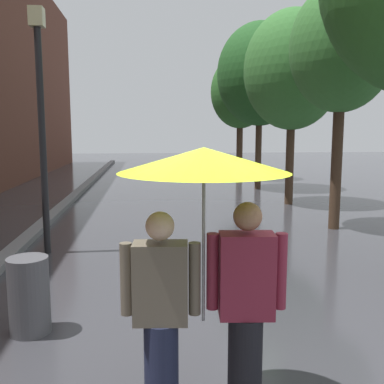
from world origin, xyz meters
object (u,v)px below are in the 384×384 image
object	(u,v)px
street_tree_1	(342,49)
street_tree_2	(293,70)
couple_under_umbrella	(204,236)
street_tree_4	(240,92)
street_tree_3	(260,75)
street_lamp_post	(41,114)
litter_bin	(29,295)

from	to	relation	value
street_tree_1	street_tree_2	size ratio (longest dim) A/B	0.94
couple_under_umbrella	street_tree_4	bearing A→B (deg)	77.02
street_tree_4	couple_under_umbrella	size ratio (longest dim) A/B	2.66
street_tree_2	couple_under_umbrella	world-z (taller)	street_tree_2
street_tree_2	street_tree_3	xyz separation A→B (m)	(-0.05, 3.53, 0.32)
street_lamp_post	litter_bin	distance (m)	3.87
street_tree_3	street_tree_4	world-z (taller)	street_tree_3
couple_under_umbrella	litter_bin	world-z (taller)	couple_under_umbrella
street_tree_4	street_lamp_post	distance (m)	13.18
street_tree_3	couple_under_umbrella	bearing A→B (deg)	-106.17
street_tree_1	couple_under_umbrella	world-z (taller)	street_tree_1
couple_under_umbrella	street_lamp_post	bearing A→B (deg)	114.55
street_lamp_post	litter_bin	xyz separation A→B (m)	(0.52, -3.22, -2.07)
street_tree_2	street_tree_3	size ratio (longest dim) A/B	0.92
street_tree_1	couple_under_umbrella	bearing A→B (deg)	-121.32
street_tree_1	couple_under_umbrella	size ratio (longest dim) A/B	2.56
litter_bin	couple_under_umbrella	bearing A→B (deg)	-44.06
street_tree_4	litter_bin	size ratio (longest dim) A/B	6.55
street_tree_4	couple_under_umbrella	bearing A→B (deg)	-102.98
street_tree_1	street_tree_3	distance (m)	6.90
street_tree_1	street_lamp_post	world-z (taller)	street_tree_1
street_tree_2	street_tree_1	bearing A→B (deg)	-90.97
street_tree_1	street_tree_3	world-z (taller)	street_tree_3
street_tree_3	street_lamp_post	distance (m)	10.39
street_tree_3	street_tree_4	bearing A→B (deg)	90.10
street_tree_2	litter_bin	xyz separation A→B (m)	(-5.57, -7.97, -3.52)
street_tree_2	couple_under_umbrella	bearing A→B (deg)	-111.88
street_tree_3	street_tree_4	distance (m)	3.38
street_tree_4	couple_under_umbrella	distance (m)	17.12
street_tree_2	street_lamp_post	distance (m)	7.85
street_tree_4	litter_bin	bearing A→B (deg)	-110.36
street_tree_4	street_lamp_post	world-z (taller)	street_tree_4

